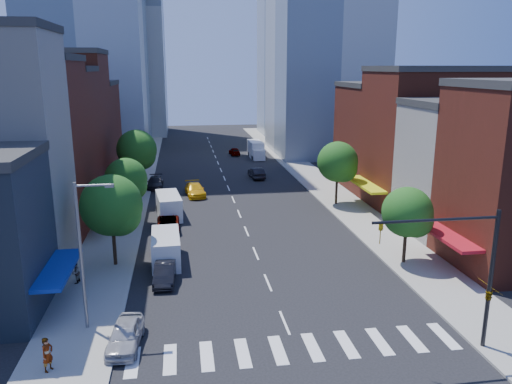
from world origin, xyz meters
The scene contains 31 objects.
ground centered at (0.00, 0.00, 0.00)m, with size 220.00×220.00×0.00m, color black.
sidewalk_left centered at (-12.50, 40.00, 0.07)m, with size 5.00×120.00×0.15m, color gray.
sidewalk_right centered at (12.50, 40.00, 0.07)m, with size 5.00×120.00×0.15m, color gray.
crosswalk centered at (0.00, -3.00, 0.01)m, with size 19.00×3.00×0.01m, color silver.
bldg_left_2 centered at (-21.00, 20.50, 8.00)m, with size 12.00×9.00×16.00m, color #582114.
bldg_left_3 centered at (-21.00, 29.00, 7.50)m, with size 12.00×8.00×15.00m, color #562015.
bldg_left_4 centered at (-21.00, 37.50, 8.50)m, with size 12.00×9.00×17.00m, color #582114.
bldg_left_5 centered at (-21.00, 47.00, 6.50)m, with size 12.00×10.00×13.00m, color #562015.
bldg_right_1 centered at (21.00, 15.00, 6.00)m, with size 12.00×8.00×12.00m, color beige.
bldg_right_2 centered at (21.00, 24.00, 7.50)m, with size 12.00×10.00×15.00m, color #582114.
bldg_right_3 centered at (21.00, 34.00, 6.50)m, with size 12.00×10.00×13.00m, color #562015.
tower_far_w centered at (-18.00, 95.00, 28.00)m, with size 18.00×18.00×56.00m, color #9EA5AD.
traffic_signal centered at (9.94, -4.50, 4.16)m, with size 7.24×2.24×8.00m.
streetlight centered at (-11.81, 1.00, 5.28)m, with size 2.25×0.25×9.00m.
tree_left_near centered at (-11.35, 10.92, 4.87)m, with size 4.80×4.80×7.30m.
tree_left_mid centered at (-11.35, 21.92, 4.53)m, with size 4.20×4.20×6.65m.
tree_left_far centered at (-11.35, 35.92, 5.20)m, with size 5.00×5.00×7.75m.
tree_right_near centered at (11.65, 7.92, 4.19)m, with size 4.00×4.00×6.20m.
tree_right_far centered at (11.65, 25.92, 4.86)m, with size 4.60×4.60×7.20m.
parked_car_front centered at (-9.50, -1.33, 0.74)m, with size 1.75×4.35×1.48m, color #A3A2A7.
parked_car_second centered at (-7.50, 7.27, 0.70)m, with size 1.49×4.27×1.41m, color black.
parked_car_third centered at (-7.50, 19.32, 0.65)m, with size 2.16×4.69×1.30m, color #999999.
parked_car_rear centered at (-9.50, 37.56, 0.72)m, with size 2.01×4.95×1.44m, color black.
cargo_van_near centered at (-7.50, 11.15, 1.17)m, with size 2.42×5.60×2.36m.
cargo_van_far centered at (-7.48, 24.01, 1.20)m, with size 2.95×5.93×2.43m.
taxi centered at (-4.46, 32.62, 0.76)m, with size 2.14×5.27×1.53m, color #E0A30B.
traffic_car_oncoming centered at (4.57, 41.46, 0.76)m, with size 1.61×4.63×1.53m, color black.
traffic_car_far centered at (3.54, 61.18, 0.68)m, with size 1.60×3.99×1.36m, color #999999.
box_truck centered at (6.99, 57.83, 1.35)m, with size 2.31×7.14×2.86m.
pedestrian_near centered at (-13.19, -3.33, 1.08)m, with size 0.68×0.45×1.87m, color #999999.
pedestrian_far centered at (-13.92, 7.73, 0.95)m, with size 0.78×0.61×1.60m, color #999999.
Camera 1 is at (-5.99, -27.55, 15.45)m, focal length 35.00 mm.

